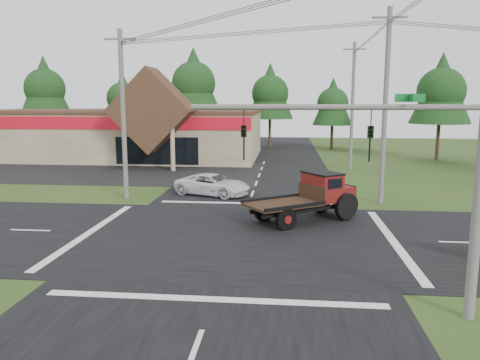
# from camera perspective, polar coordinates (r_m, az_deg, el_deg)

# --- Properties ---
(ground) EXTENTS (120.00, 120.00, 0.00)m
(ground) POSITION_cam_1_polar(r_m,az_deg,el_deg) (21.69, -0.40, -6.91)
(ground) COLOR #253E16
(ground) RESTS_ON ground
(road_ns) EXTENTS (12.00, 120.00, 0.02)m
(road_ns) POSITION_cam_1_polar(r_m,az_deg,el_deg) (21.69, -0.40, -6.88)
(road_ns) COLOR black
(road_ns) RESTS_ON ground
(road_ew) EXTENTS (120.00, 12.00, 0.02)m
(road_ew) POSITION_cam_1_polar(r_m,az_deg,el_deg) (21.68, -0.40, -6.88)
(road_ew) COLOR black
(road_ew) RESTS_ON ground
(parking_apron) EXTENTS (28.00, 14.00, 0.02)m
(parking_apron) POSITION_cam_1_polar(r_m,az_deg,el_deg) (43.29, -16.40, 1.05)
(parking_apron) COLOR black
(parking_apron) RESTS_ON ground
(cvs_building) EXTENTS (30.40, 18.20, 9.19)m
(cvs_building) POSITION_cam_1_polar(r_m,az_deg,el_deg) (53.44, -14.01, 5.70)
(cvs_building) COLOR #8B745E
(cvs_building) RESTS_ON ground
(traffic_signal_mast) EXTENTS (8.12, 0.24, 7.00)m
(traffic_signal_mast) POSITION_cam_1_polar(r_m,az_deg,el_deg) (13.78, 20.86, 1.71)
(traffic_signal_mast) COLOR #595651
(traffic_signal_mast) RESTS_ON ground
(utility_pole_nw) EXTENTS (2.00, 0.30, 10.50)m
(utility_pole_nw) POSITION_cam_1_polar(r_m,az_deg,el_deg) (30.44, -14.06, 7.86)
(utility_pole_nw) COLOR #595651
(utility_pole_nw) RESTS_ON ground
(utility_pole_ne) EXTENTS (2.00, 0.30, 11.50)m
(utility_pole_ne) POSITION_cam_1_polar(r_m,az_deg,el_deg) (29.26, 17.29, 8.64)
(utility_pole_ne) COLOR #595651
(utility_pole_ne) RESTS_ON ground
(utility_pole_n) EXTENTS (2.00, 0.30, 11.20)m
(utility_pole_n) POSITION_cam_1_polar(r_m,az_deg,el_deg) (43.07, 13.54, 8.78)
(utility_pole_n) COLOR #595651
(utility_pole_n) RESTS_ON ground
(tree_row_a) EXTENTS (6.72, 6.72, 12.12)m
(tree_row_a) POSITION_cam_1_polar(r_m,az_deg,el_deg) (68.71, -22.71, 10.46)
(tree_row_a) COLOR #332316
(tree_row_a) RESTS_ON ground
(tree_row_b) EXTENTS (5.60, 5.60, 10.10)m
(tree_row_b) POSITION_cam_1_polar(r_m,az_deg,el_deg) (66.49, -14.07, 9.80)
(tree_row_b) COLOR #332316
(tree_row_b) RESTS_ON ground
(tree_row_c) EXTENTS (7.28, 7.28, 13.13)m
(tree_row_c) POSITION_cam_1_polar(r_m,az_deg,el_deg) (62.92, -5.67, 11.90)
(tree_row_c) COLOR #332316
(tree_row_c) RESTS_ON ground
(tree_row_d) EXTENTS (6.16, 6.16, 11.11)m
(tree_row_d) POSITION_cam_1_polar(r_m,az_deg,el_deg) (62.73, 3.69, 10.70)
(tree_row_d) COLOR #332316
(tree_row_d) RESTS_ON ground
(tree_row_e) EXTENTS (5.04, 5.04, 9.09)m
(tree_row_e) POSITION_cam_1_polar(r_m,az_deg,el_deg) (60.95, 11.25, 9.31)
(tree_row_e) COLOR #332316
(tree_row_e) RESTS_ON ground
(tree_side_ne) EXTENTS (6.16, 6.16, 11.11)m
(tree_side_ne) POSITION_cam_1_polar(r_m,az_deg,el_deg) (53.10, 23.34, 10.15)
(tree_side_ne) COLOR #332316
(tree_side_ne) RESTS_ON ground
(antique_flatbed_truck) EXTENTS (6.28, 5.38, 2.53)m
(antique_flatbed_truck) POSITION_cam_1_polar(r_m,az_deg,el_deg) (24.30, 7.74, -2.11)
(antique_flatbed_truck) COLOR #4F0B0B
(antique_flatbed_truck) RESTS_ON ground
(white_pickup) EXTENTS (5.52, 3.91, 1.40)m
(white_pickup) POSITION_cam_1_polar(r_m,az_deg,el_deg) (31.01, -3.34, -0.56)
(white_pickup) COLOR silver
(white_pickup) RESTS_ON ground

